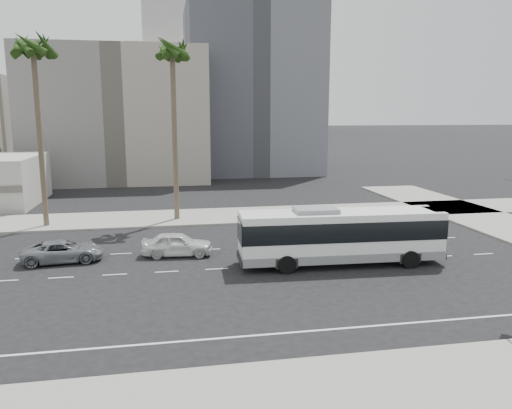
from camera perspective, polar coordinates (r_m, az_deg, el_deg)
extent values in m
plane|color=black|center=(31.03, 1.04, -7.10)|extent=(700.00, 700.00, 0.00)
cube|color=gray|center=(45.83, -2.80, -1.27)|extent=(120.00, 7.00, 0.15)
cube|color=gray|center=(74.25, -15.35, 9.78)|extent=(24.00, 18.00, 18.00)
cube|color=#4D4F58|center=(82.26, -0.69, 12.95)|extent=(20.00, 20.00, 26.00)
cube|color=silver|center=(279.31, -9.85, 12.84)|extent=(42.00, 42.00, 44.00)
cube|color=silver|center=(283.59, -10.10, 20.53)|extent=(26.00, 26.00, 32.00)
cube|color=#565B60|center=(265.20, 0.73, 15.94)|extent=(26.00, 26.00, 70.00)
cube|color=#565B60|center=(299.51, 4.43, 14.32)|extent=(22.00, 22.00, 60.00)
cube|color=white|center=(31.42, 9.69, -3.33)|extent=(12.69, 3.28, 2.82)
cube|color=black|center=(31.33, 9.71, -2.66)|extent=(12.75, 3.34, 1.19)
cube|color=gray|center=(31.73, 9.62, -5.52)|extent=(12.71, 3.32, 0.54)
cube|color=gray|center=(30.58, 6.91, -0.72)|extent=(2.67, 1.84, 0.33)
cube|color=#262628|center=(33.66, 19.35, -0.69)|extent=(0.73, 1.98, 0.33)
cylinder|color=black|center=(32.15, 17.24, -5.94)|extent=(1.09, 0.33, 1.09)
cylinder|color=black|center=(34.54, 15.12, -4.71)|extent=(1.09, 0.33, 1.09)
cylinder|color=black|center=(29.45, 3.73, -6.98)|extent=(1.09, 0.33, 1.09)
cylinder|color=black|center=(32.04, 2.52, -5.53)|extent=(1.09, 0.33, 1.09)
imported|color=silver|center=(33.53, -9.01, -4.49)|extent=(2.33, 4.80, 1.58)
imported|color=gray|center=(34.08, -21.23, -5.01)|extent=(2.77, 5.16, 1.38)
cylinder|color=brown|center=(43.80, -9.29, 7.38)|extent=(0.39, 0.39, 14.26)
cylinder|color=brown|center=(44.14, -23.49, 6.62)|extent=(0.44, 0.44, 14.16)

